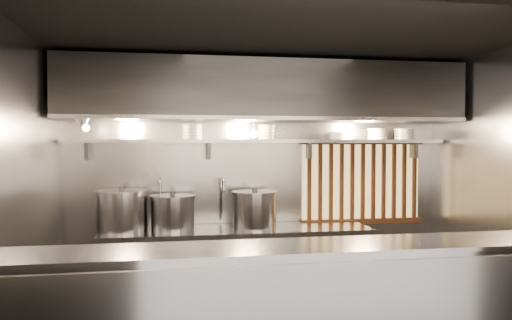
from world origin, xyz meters
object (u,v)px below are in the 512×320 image
object	(u,v)px
pendant_bulb	(254,134)
stock_pot_right	(255,210)
heat_lamp	(83,122)
stock_pot_left	(173,212)
stock_pot_mid	(122,211)

from	to	relation	value
pendant_bulb	stock_pot_right	size ratio (longest dim) A/B	0.28
heat_lamp	stock_pot_right	bearing A→B (deg)	8.22
heat_lamp	stock_pot_left	size ratio (longest dim) A/B	0.63
heat_lamp	stock_pot_left	distance (m)	1.36
stock_pot_mid	stock_pot_right	world-z (taller)	stock_pot_mid
heat_lamp	stock_pot_left	world-z (taller)	heat_lamp
stock_pot_mid	heat_lamp	bearing A→B (deg)	-136.24
heat_lamp	pendant_bulb	bearing A→B (deg)	11.00
pendant_bulb	heat_lamp	bearing A→B (deg)	-169.00
stock_pot_mid	stock_pot_right	distance (m)	1.46
pendant_bulb	stock_pot_left	distance (m)	1.26
heat_lamp	stock_pot_right	distance (m)	2.05
heat_lamp	stock_pot_mid	distance (m)	1.05
stock_pot_left	stock_pot_right	world-z (taller)	stock_pot_right
pendant_bulb	stock_pot_right	world-z (taller)	pendant_bulb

